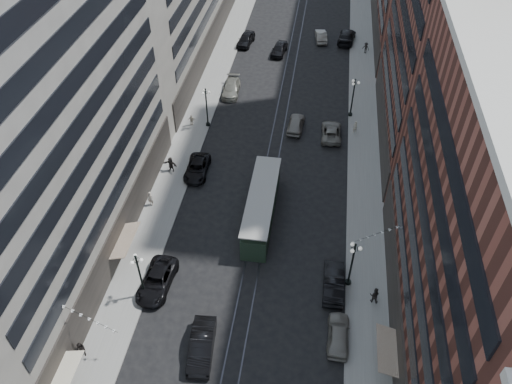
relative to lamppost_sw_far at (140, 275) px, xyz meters
The scene contains 31 objects.
ground 33.44m from the lamppost_sw_far, 73.96° to the left, with size 220.00×220.00×0.00m, color black.
sidewalk_west 42.15m from the lamppost_sw_far, 92.45° to the left, with size 4.00×180.00×0.15m, color gray.
sidewalk_east 46.70m from the lamppost_sw_far, 64.31° to the left, with size 4.00×180.00×0.15m, color gray.
rail_west 42.96m from the lamppost_sw_far, 78.56° to the left, with size 0.12×180.00×0.02m, color #2D2D33.
rail_east 43.26m from the lamppost_sw_far, 76.74° to the left, with size 0.12×180.00×0.02m, color #2D2D33.
building_west_mid 14.31m from the lamppost_sw_far, 147.34° to the left, with size 8.00×36.00×28.00m, color #9C988B.
building_east_mid 27.67m from the lamppost_sw_far, ahead, with size 8.00×30.00×24.00m, color brown.
lamppost_sw_far is the anchor object (origin of this frame).
lamppost_sw_mid 27.00m from the lamppost_sw_far, 90.00° to the left, with size 1.03×1.14×5.52m.
lamppost_se_far 18.83m from the lamppost_sw_far, 12.26° to the left, with size 1.03×1.14×5.52m.
lamppost_se_mid 36.91m from the lamppost_sw_far, 60.10° to the left, with size 1.03×1.14×5.52m.
streetcar 14.72m from the lamppost_sw_far, 51.08° to the left, with size 2.73×12.31×3.41m.
car_2 2.74m from the lamppost_sw_far, 55.07° to the left, with size 2.65×5.74×1.60m, color black.
car_4 17.86m from the lamppost_sw_far, ahead, with size 1.85×4.59×1.57m, color slate.
car_5 8.30m from the lamppost_sw_far, 36.20° to the right, with size 1.88×5.40×1.78m, color black.
pedestrian_2 7.58m from the lamppost_sw_far, 115.96° to the right, with size 0.82×0.45×1.69m, color black.
car_7 17.76m from the lamppost_sw_far, 87.40° to the left, with size 2.47×5.36×1.49m, color black.
car_8 35.56m from the lamppost_sw_far, 87.49° to the left, with size 2.27×5.59×1.62m, color slate.
car_9 50.74m from the lamppost_sw_far, 88.64° to the left, with size 2.10×5.22×1.78m, color black.
car_10 17.49m from the lamppost_sw_far, 11.06° to the left, with size 1.82×5.21×1.72m, color black.
car_11 31.54m from the lamppost_sw_far, 59.42° to the left, with size 2.40×5.21×1.45m, color slate.
car_12 56.86m from the lamppost_sw_far, 71.95° to the left, with size 2.49×6.14×1.78m, color black.
car_13 48.71m from the lamppost_sw_far, 81.73° to the left, with size 1.99×4.94×1.68m, color black.
car_14 55.49m from the lamppost_sw_far, 76.04° to the left, with size 1.69×4.83×1.59m, color gray.
pedestrian_5 17.68m from the lamppost_sw_far, 97.48° to the left, with size 1.76×0.51×1.90m, color black.
pedestrian_6 26.94m from the lamppost_sw_far, 94.45° to the left, with size 0.89×0.40×1.52m, color #C0B69F.
pedestrian_7 20.89m from the lamppost_sw_far, ahead, with size 0.88×0.48×1.81m, color black.
pedestrian_8 34.05m from the lamppost_sw_far, 56.08° to the left, with size 0.61×0.40×1.67m, color beige.
pedestrian_9 54.31m from the lamppost_sw_far, 67.64° to the left, with size 1.12×0.46×1.74m, color black.
car_extra_0 30.36m from the lamppost_sw_far, 67.88° to the left, with size 1.94×4.83×1.64m, color slate.
pedestrian_extra_1 12.01m from the lamppost_sw_far, 104.14° to the left, with size 0.66×0.43×1.81m, color #B2A594.
Camera 1 is at (4.79, 2.66, 38.12)m, focal length 35.00 mm.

